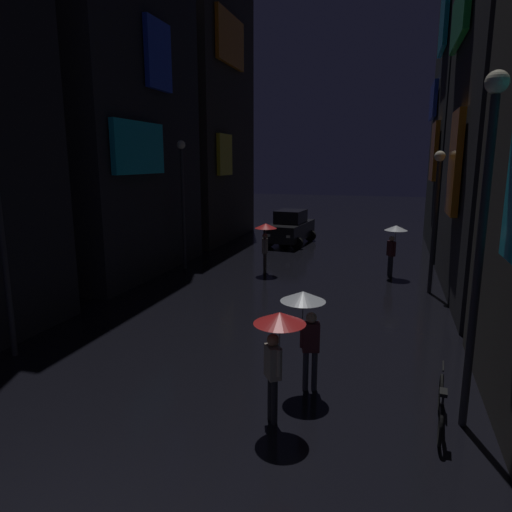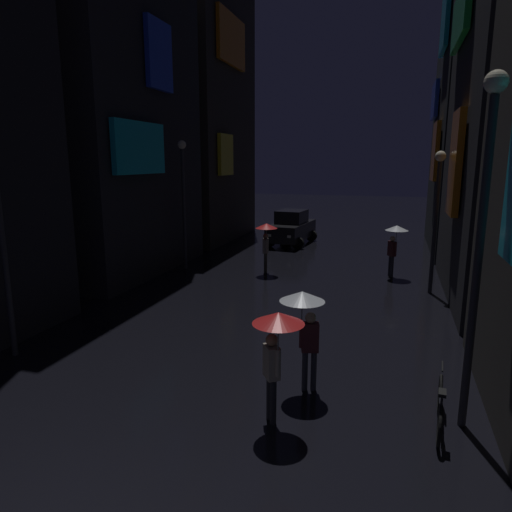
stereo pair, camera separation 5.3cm
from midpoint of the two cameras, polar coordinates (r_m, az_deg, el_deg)
The scene contains 12 objects.
building_left_mid at distance 20.40m, azimuth -17.78°, elevation 21.30°, with size 4.25×8.03×16.36m.
building_left_far at distance 28.13m, azimuth -6.91°, elevation 17.55°, with size 4.25×7.93×14.95m.
building_right_far at distance 26.45m, azimuth 26.31°, elevation 17.30°, with size 4.25×8.52×15.39m.
pedestrian_near_crossing_red at distance 7.96m, azimuth 2.49°, elevation -10.00°, with size 0.90×0.90×2.12m.
pedestrian_foreground_right_clear at distance 9.15m, azimuth 6.05°, elevation -7.10°, with size 0.90×0.90×2.12m.
pedestrian_foreground_left_clear at distance 19.06m, azimuth 16.84°, elevation 2.36°, with size 0.90×0.90×2.12m.
pedestrian_midstreet_left_red at distance 18.83m, azimuth 1.12°, elevation 2.76°, with size 0.90×0.90×2.12m.
bicycle_parked_at_storefront at distance 9.03m, azimuth 21.94°, elevation -17.08°, with size 0.23×1.82×0.96m.
car_distant at distance 25.89m, azimuth 4.28°, elevation 3.54°, with size 2.52×4.28×1.92m.
streetlamp_left_far at distance 19.74m, azimuth -9.24°, elevation 8.15°, with size 0.36×0.36×5.47m.
streetlamp_right_near at distance 8.28m, azimuth 26.36°, elevation 4.20°, with size 0.36×0.36×5.98m.
streetlamp_right_far at distance 16.96m, azimuth 21.50°, elevation 5.99°, with size 0.36×0.36×4.96m.
Camera 1 is at (3.59, -3.74, 4.62)m, focal length 32.00 mm.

